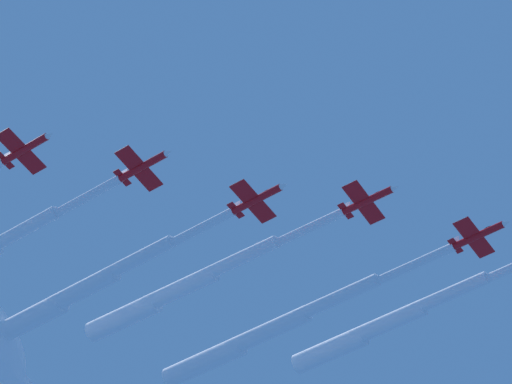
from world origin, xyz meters
The scene contains 4 objects.
jet_lead centered at (-35.13, 18.30, 175.97)m, with size 32.85×53.32×4.03m.
jet_port_inner centered at (-31.20, -1.87, 172.83)m, with size 35.82×59.17×3.91m.
jet_starboard_inner centered at (-22.95, -15.28, 176.48)m, with size 32.25×54.76×4.04m.
jet_port_mid centered at (-17.02, -29.75, 172.93)m, with size 32.09×51.85×3.94m.
Camera 1 is at (132.43, 15.72, 42.02)m, focal length 88.42 mm.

